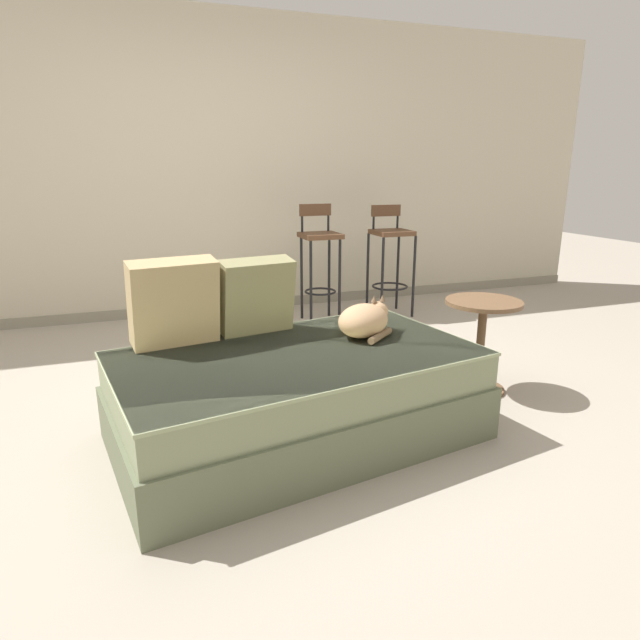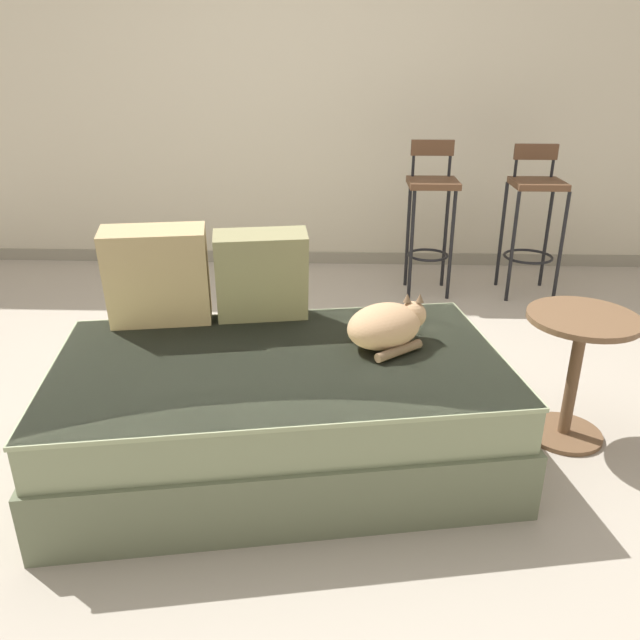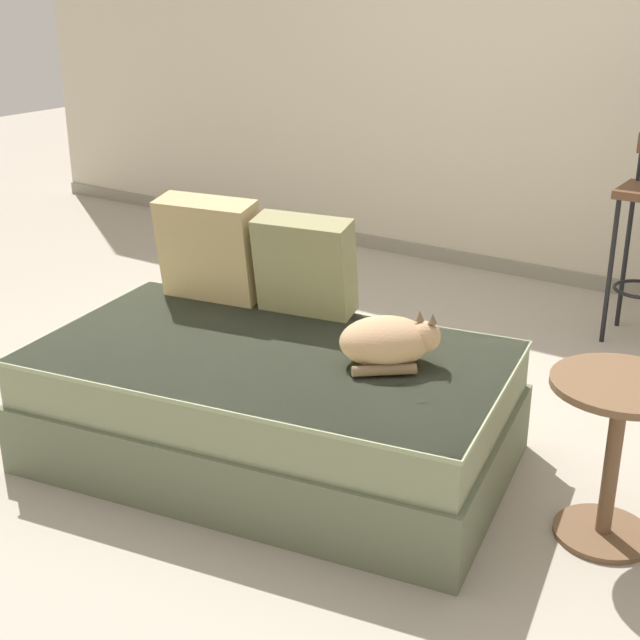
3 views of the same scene
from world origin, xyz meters
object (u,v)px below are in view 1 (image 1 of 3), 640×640
Objects in this scene: couch at (298,395)px; bar_stool_by_doorway at (390,251)px; throw_pillow_corner at (174,302)px; side_table at (481,333)px; throw_pillow_middle at (256,296)px; bar_stool_near_window at (320,251)px; cat at (365,320)px.

bar_stool_by_doorway is (1.49, 1.99, 0.36)m from couch.
throw_pillow_corner is at bearing 149.97° from couch.
couch is 3.33× the size of side_table.
side_table is (1.30, -0.18, -0.29)m from throw_pillow_middle.
bar_stool_near_window is at bearing 102.07° from side_table.
side_table is at bearing -99.30° from bar_stool_by_doorway.
bar_stool_near_window is (0.81, 1.99, 0.38)m from couch.
bar_stool_near_window is 1.79× the size of side_table.
cat is at bearing -25.09° from throw_pillow_middle.
bar_stool_by_doorway is at bearing 45.20° from throw_pillow_middle.
side_table is at bearing 9.64° from couch.
throw_pillow_middle is 0.42× the size of bar_stool_by_doorway.
side_table is at bearing -7.76° from throw_pillow_middle.
bar_stool_by_doorway is at bearing 80.70° from side_table.
couch is 0.53m from cat.
couch is 4.19× the size of throw_pillow_corner.
bar_stool_by_doorway reaches higher than throw_pillow_corner.
throw_pillow_corner is 2.63m from bar_stool_by_doorway.
couch is at bearing -74.10° from throw_pillow_middle.
cat is at bearing 18.35° from couch.
couch is at bearing -126.81° from bar_stool_by_doorway.
cat is at bearing -102.22° from bar_stool_near_window.
cat is (0.52, -0.24, -0.12)m from throw_pillow_middle.
cat is 0.71× the size of side_table.
bar_stool_near_window reaches higher than throw_pillow_middle.
bar_stool_near_window reaches higher than cat.
couch is 2.51m from bar_stool_by_doorway.
throw_pillow_corner is 0.80× the size of side_table.
side_table is (0.38, -1.79, -0.25)m from bar_stool_near_window.
cat reaches higher than side_table.
throw_pillow_corner is 2.16m from bar_stool_near_window.
couch is 1.86× the size of bar_stool_near_window.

